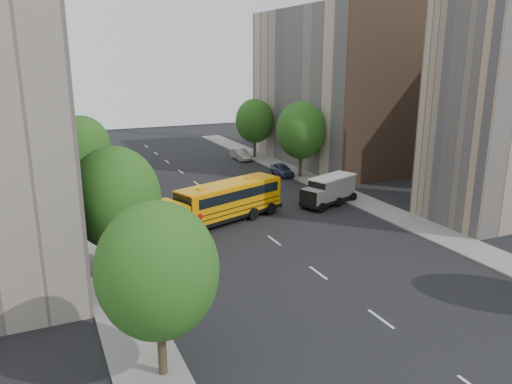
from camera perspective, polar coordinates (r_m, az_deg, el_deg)
ground at (r=37.26m, az=0.74°, el=-4.58°), size 120.00×120.00×0.00m
sidewalk_left at (r=38.99m, az=-18.07°, el=-4.35°), size 3.00×80.00×0.12m
sidewalk_right at (r=46.93m, az=10.94°, el=-0.57°), size 3.00×80.00×0.12m
lane_markings at (r=46.08m, az=-4.52°, el=-0.70°), size 0.15×64.00×0.01m
building_right_near at (r=42.87m, az=26.21°, el=8.17°), size 10.00×7.00×17.00m
building_right_far at (r=61.39m, az=8.30°, el=11.71°), size 10.00×22.00×18.00m
building_right_sidewall at (r=52.46m, az=14.83°, el=10.79°), size 10.10×0.30×18.00m
street_tree_0 at (r=19.85m, az=-11.18°, el=-8.84°), size 4.80×4.80×7.41m
street_tree_1 at (r=29.05m, az=-15.80°, el=-0.68°), size 5.12×5.12×7.90m
street_tree_2 at (r=46.57m, az=-19.25°, el=4.75°), size 4.99×4.99×7.71m
street_tree_4 at (r=53.08m, az=5.18°, el=7.01°), size 5.25×5.25×8.10m
street_tree_5 at (r=63.76m, az=-0.16°, el=8.11°), size 4.86×4.86×7.51m
school_bus at (r=38.83m, az=-4.05°, el=-1.05°), size 11.33×6.16×3.15m
safari_truck at (r=44.12m, az=8.35°, el=0.22°), size 6.13×3.97×2.49m
parked_car_0 at (r=29.95m, az=-10.75°, el=-8.32°), size 2.21×4.82×1.60m
parked_car_1 at (r=40.58m, az=-14.65°, el=-2.33°), size 1.65×4.44×1.45m
parked_car_2 at (r=54.60m, az=-17.32°, el=1.90°), size 2.46×4.96×1.35m
parked_car_4 at (r=54.57m, az=2.99°, el=2.56°), size 1.73×3.92×1.31m
parked_car_5 at (r=63.04m, az=-1.78°, el=4.32°), size 1.48×4.12×1.35m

